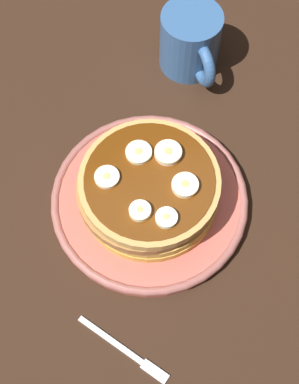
{
  "coord_description": "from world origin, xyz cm",
  "views": [
    {
      "loc": [
        28.36,
        -10.71,
        67.2
      ],
      "look_at": [
        0.0,
        0.0,
        3.6
      ],
      "focal_mm": 50.59,
      "sensor_mm": 36.0,
      "label": 1
    }
  ],
  "objects": [
    {
      "name": "coffee_mug",
      "position": [
        -20.23,
        14.21,
        4.9
      ],
      "size": [
        12.68,
        8.98,
        9.51
      ],
      "color": "#33598C",
      "rests_on": "ground_plane"
    },
    {
      "name": "ground_plane",
      "position": [
        0.0,
        0.0,
        -1.5
      ],
      "size": [
        140.0,
        140.0,
        3.0
      ],
      "primitive_type": "cube",
      "color": "black"
    },
    {
      "name": "plate",
      "position": [
        0.0,
        0.0,
        1.08
      ],
      "size": [
        26.49,
        26.49,
        2.0
      ],
      "color": "#CC594C",
      "rests_on": "ground_plane"
    },
    {
      "name": "banana_slice_4",
      "position": [
        -2.45,
        3.44,
        7.7
      ],
      "size": [
        3.5,
        3.5,
        1.07
      ],
      "color": "beige",
      "rests_on": "pancake_stack"
    },
    {
      "name": "pancake_stack",
      "position": [
        0.16,
        -0.19,
        4.49
      ],
      "size": [
        18.46,
        18.46,
        5.69
      ],
      "color": "gold",
      "rests_on": "plate"
    },
    {
      "name": "fork",
      "position": [
        17.58,
        -9.42,
        0.25
      ],
      "size": [
        11.22,
        8.25,
        0.5
      ],
      "color": "silver",
      "rests_on": "ground_plane"
    },
    {
      "name": "banana_slice_0",
      "position": [
        -1.98,
        -4.89,
        7.55
      ],
      "size": [
        3.15,
        3.15,
        0.79
      ],
      "color": "#F9EFBF",
      "rests_on": "pancake_stack"
    },
    {
      "name": "banana_slice_5",
      "position": [
        2.52,
        3.72,
        7.65
      ],
      "size": [
        3.36,
        3.36,
        0.99
      ],
      "color": "#F9E7B5",
      "rests_on": "pancake_stack"
    },
    {
      "name": "banana_slice_3",
      "position": [
        3.78,
        -2.64,
        7.66
      ],
      "size": [
        2.7,
        2.7,
        0.99
      ],
      "color": "#FAF3C0",
      "rests_on": "pancake_stack"
    },
    {
      "name": "banana_slice_1",
      "position": [
        -3.87,
        0.38,
        7.58
      ],
      "size": [
        3.37,
        3.37,
        0.83
      ],
      "color": "#EDF0C2",
      "rests_on": "pancake_stack"
    },
    {
      "name": "banana_slice_2",
      "position": [
        5.73,
        0.37,
        7.61
      ],
      "size": [
        2.71,
        2.71,
        0.91
      ],
      "color": "#EBF0C6",
      "rests_on": "pancake_stack"
    }
  ]
}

